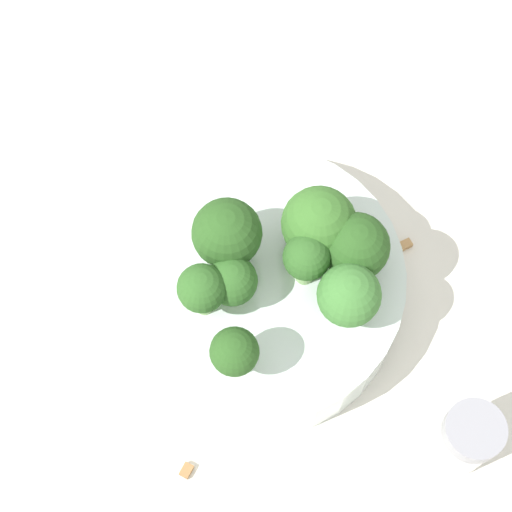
% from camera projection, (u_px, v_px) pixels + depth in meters
% --- Properties ---
extents(ground_plane, '(3.00, 3.00, 0.00)m').
position_uv_depth(ground_plane, '(256.00, 298.00, 0.66)').
color(ground_plane, silver).
extents(bowl, '(0.22, 0.22, 0.05)m').
position_uv_depth(bowl, '(256.00, 286.00, 0.63)').
color(bowl, silver).
rests_on(bowl, ground_plane).
extents(broccoli_floret_0, '(0.03, 0.03, 0.05)m').
position_uv_depth(broccoli_floret_0, '(235.00, 353.00, 0.55)').
color(broccoli_floret_0, '#84AD66').
rests_on(broccoli_floret_0, bowl).
extents(broccoli_floret_1, '(0.05, 0.05, 0.06)m').
position_uv_depth(broccoli_floret_1, '(319.00, 224.00, 0.59)').
color(broccoli_floret_1, '#8EB770').
rests_on(broccoli_floret_1, bowl).
extents(broccoli_floret_2, '(0.03, 0.03, 0.05)m').
position_uv_depth(broccoli_floret_2, '(202.00, 289.00, 0.57)').
color(broccoli_floret_2, '#8EB770').
rests_on(broccoli_floret_2, bowl).
extents(broccoli_floret_3, '(0.04, 0.04, 0.05)m').
position_uv_depth(broccoli_floret_3, '(232.00, 282.00, 0.58)').
color(broccoli_floret_3, '#7A9E5B').
rests_on(broccoli_floret_3, bowl).
extents(broccoli_floret_4, '(0.03, 0.03, 0.05)m').
position_uv_depth(broccoli_floret_4, '(307.00, 258.00, 0.58)').
color(broccoli_floret_4, '#8EB770').
rests_on(broccoli_floret_4, bowl).
extents(broccoli_floret_5, '(0.05, 0.05, 0.06)m').
position_uv_depth(broccoli_floret_5, '(227.00, 234.00, 0.58)').
color(broccoli_floret_5, '#7A9E5B').
rests_on(broccoli_floret_5, bowl).
extents(broccoli_floret_6, '(0.05, 0.05, 0.05)m').
position_uv_depth(broccoli_floret_6, '(355.00, 247.00, 0.59)').
color(broccoli_floret_6, '#7A9E5B').
rests_on(broccoli_floret_6, bowl).
extents(broccoli_floret_7, '(0.04, 0.04, 0.05)m').
position_uv_depth(broccoli_floret_7, '(349.00, 296.00, 0.57)').
color(broccoli_floret_7, '#84AD66').
rests_on(broccoli_floret_7, bowl).
extents(pepper_shaker, '(0.04, 0.04, 0.07)m').
position_uv_depth(pepper_shaker, '(465.00, 439.00, 0.58)').
color(pepper_shaker, silver).
rests_on(pepper_shaker, ground_plane).
extents(almond_crumb_0, '(0.01, 0.01, 0.01)m').
position_uv_depth(almond_crumb_0, '(186.00, 470.00, 0.60)').
color(almond_crumb_0, olive).
rests_on(almond_crumb_0, ground_plane).
extents(almond_crumb_1, '(0.01, 0.01, 0.01)m').
position_uv_depth(almond_crumb_1, '(211.00, 167.00, 0.70)').
color(almond_crumb_1, olive).
rests_on(almond_crumb_1, ground_plane).
extents(almond_crumb_2, '(0.01, 0.01, 0.01)m').
position_uv_depth(almond_crumb_2, '(406.00, 243.00, 0.67)').
color(almond_crumb_2, '#AD7F4C').
rests_on(almond_crumb_2, ground_plane).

